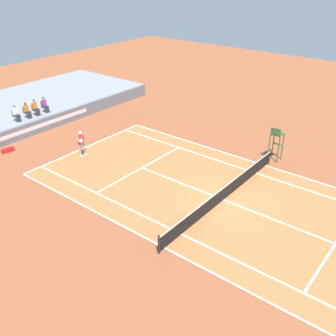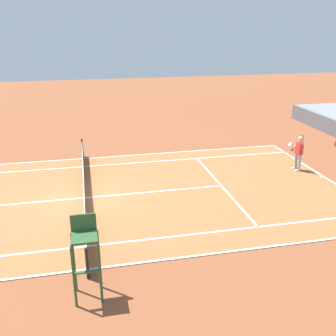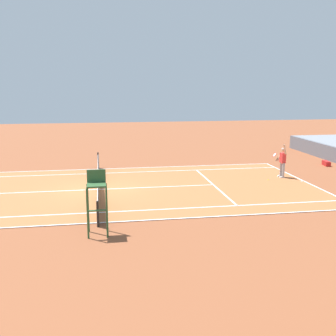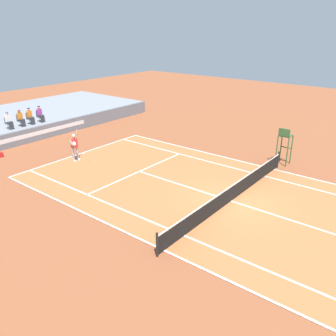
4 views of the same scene
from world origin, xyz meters
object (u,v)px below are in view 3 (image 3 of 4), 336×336
at_px(tennis_player, 282,161).
at_px(tennis_ball, 268,180).
at_px(equipment_bag, 326,163).
at_px(umpire_chair, 97,194).

distance_m(tennis_player, tennis_ball, 1.59).
relative_size(tennis_ball, equipment_bag, 0.07).
relative_size(tennis_player, tennis_ball, 30.63).
relative_size(tennis_player, equipment_bag, 2.22).
height_order(tennis_player, tennis_ball, tennis_player).
relative_size(umpire_chair, equipment_bag, 2.60).
bearing_deg(umpire_chair, tennis_player, 125.65).
xyz_separation_m(tennis_player, umpire_chair, (7.92, -11.04, 0.56)).
bearing_deg(tennis_ball, umpire_chair, -53.62).
bearing_deg(tennis_ball, equipment_bag, 121.89).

